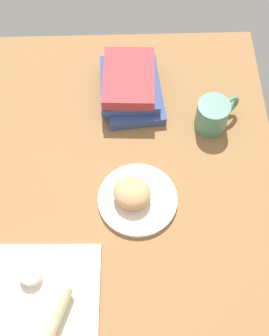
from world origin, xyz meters
The scene contains 8 objects.
dining_table centered at (0.00, 0.00, 2.00)cm, with size 110.00×90.00×4.00cm, color olive.
round_plate centered at (1.27, 8.48, 4.70)cm, with size 19.70×19.70×1.40cm, color silver.
scone_pastry centered at (1.01, 7.10, 8.20)cm, with size 9.30×8.77×5.59cm, color tan.
square_plate centered at (25.12, -13.34, 4.80)cm, with size 25.13×25.13×1.60cm, color silver.
sauce_cup centered at (20.17, -16.07, 7.05)cm, with size 5.11×5.11×2.71cm.
breakfast_wrap centered at (29.08, -11.15, 8.52)cm, with size 5.85×5.85×12.20cm, color beige.
book_stack centered at (-31.38, 7.61, 8.33)cm, with size 22.04×17.83×8.97cm.
coffee_mug centered at (-21.13, 29.18, 8.55)cm, with size 9.64×12.26×8.88cm.
Camera 1 is at (51.22, 6.30, 111.50)cm, focal length 50.81 mm.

